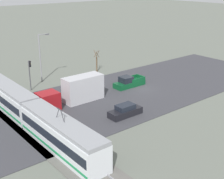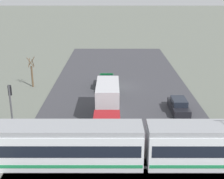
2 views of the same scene
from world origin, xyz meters
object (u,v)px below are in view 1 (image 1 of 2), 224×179
at_px(light_rail_tram, 32,113).
at_px(pickup_truck, 129,82).
at_px(box_truck, 75,91).
at_px(traffic_light_pole, 30,71).
at_px(sedan_car_0, 125,111).
at_px(street_tree, 97,62).
at_px(street_lamp_near_crossing, 41,54).

xyz_separation_m(light_rail_tram, pickup_truck, (3.27, -18.13, -0.91)).
bearing_deg(light_rail_tram, box_truck, -69.39).
relative_size(light_rail_tram, traffic_light_pole, 5.71).
bearing_deg(pickup_truck, sedan_car_0, 135.69).
bearing_deg(sedan_car_0, box_truck, -162.09).
distance_m(light_rail_tram, pickup_truck, 18.45).
bearing_deg(street_tree, traffic_light_pole, 96.36).
distance_m(pickup_truck, sedan_car_0, 11.18).
distance_m(sedan_car_0, street_tree, 20.08).
bearing_deg(street_tree, street_lamp_near_crossing, 82.56).
xyz_separation_m(sedan_car_0, street_tree, (17.99, -8.84, 1.17)).
distance_m(box_truck, pickup_truck, 10.34).
bearing_deg(traffic_light_pole, pickup_truck, -123.59).
bearing_deg(box_truck, light_rail_tram, 110.61).
relative_size(light_rail_tram, pickup_truck, 5.00).
bearing_deg(sedan_car_0, street_tree, 153.83).
xyz_separation_m(pickup_truck, traffic_light_pole, (8.46, 12.73, 2.31)).
height_order(light_rail_tram, traffic_light_pole, traffic_light_pole).
bearing_deg(box_truck, street_tree, -47.67).
bearing_deg(street_tree, box_truck, 132.33).
distance_m(box_truck, traffic_light_pole, 9.21).
height_order(sedan_car_0, street_lamp_near_crossing, street_lamp_near_crossing).
distance_m(light_rail_tram, street_lamp_near_crossing, 17.35).
bearing_deg(street_tree, pickup_truck, 174.10).
bearing_deg(street_lamp_near_crossing, light_rail_tram, 148.72).
distance_m(light_rail_tram, box_truck, 8.38).
distance_m(pickup_truck, traffic_light_pole, 15.46).
bearing_deg(sedan_car_0, traffic_light_pole, -163.35).
height_order(box_truck, traffic_light_pole, traffic_light_pole).
bearing_deg(traffic_light_pole, street_lamp_near_crossing, -50.38).
xyz_separation_m(sedan_car_0, traffic_light_pole, (16.46, 4.92, 2.36)).
height_order(pickup_truck, sedan_car_0, pickup_truck).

